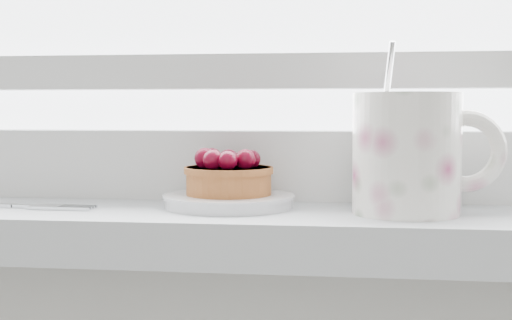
# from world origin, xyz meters

# --- Properties ---
(saucer) EXTENTS (0.12, 0.12, 0.01)m
(saucer) POSITION_xyz_m (-0.00, 1.90, 0.95)
(saucer) COLOR silver
(saucer) RESTS_ON windowsill
(raspberry_tart) EXTENTS (0.08, 0.08, 0.04)m
(raspberry_tart) POSITION_xyz_m (-0.00, 1.90, 0.97)
(raspberry_tart) COLOR brown
(raspberry_tart) RESTS_ON saucer
(floral_mug) EXTENTS (0.14, 0.10, 0.15)m
(floral_mug) POSITION_xyz_m (0.16, 1.88, 1.00)
(floral_mug) COLOR white
(floral_mug) RESTS_ON windowsill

